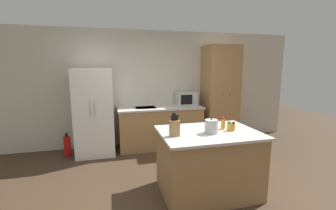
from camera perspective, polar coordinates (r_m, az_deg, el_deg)
name	(u,v)px	position (r m, az deg, el deg)	size (l,w,h in m)	color
ground_plane	(177,194)	(3.45, 2.41, -21.67)	(14.00, 14.00, 0.00)	#423021
wall_back	(149,88)	(5.24, -4.85, 4.27)	(7.20, 0.06, 2.60)	beige
refrigerator	(95,112)	(4.84, -18.16, -1.70)	(0.76, 0.77, 1.75)	white
back_counter	(160,127)	(5.08, -1.95, -5.52)	(1.87, 0.69, 0.92)	#9E7547
pantry_cabinet	(220,95)	(5.47, 13.02, 2.57)	(0.77, 0.63, 2.28)	#9E7547
kitchen_island	(208,162)	(3.35, 10.10, -14.04)	(1.37, 1.00, 0.91)	#9E7547
microwave	(186,98)	(5.23, 4.59, 1.70)	(0.45, 0.41, 0.31)	#B2B5B7
knife_block	(175,128)	(2.92, 1.68, -5.75)	(0.13, 0.07, 0.31)	#9E7547
spice_bottle_tall_dark	(231,126)	(3.36, 15.66, -5.24)	(0.05, 0.05, 0.10)	beige
spice_bottle_short_red	(233,127)	(3.29, 16.24, -5.32)	(0.05, 0.05, 0.12)	orange
spice_bottle_amber_oil	(229,127)	(3.26, 15.19, -5.31)	(0.05, 0.05, 0.14)	gold
spice_bottle_green_herb	(223,123)	(3.34, 13.81, -4.58)	(0.06, 0.06, 0.18)	orange
kettle	(211,126)	(3.10, 10.92, -5.37)	(0.18, 0.18, 0.21)	#B2B5B7
fire_extinguisher	(67,146)	(5.04, -24.20, -9.47)	(0.13, 0.13, 0.48)	red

